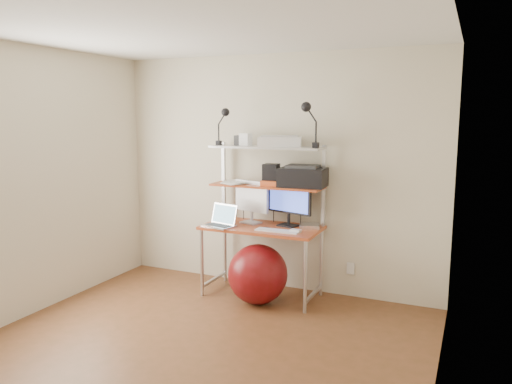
# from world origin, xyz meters

# --- Properties ---
(room) EXTENTS (3.60, 3.60, 3.60)m
(room) POSITION_xyz_m (0.00, 0.00, 1.25)
(room) COLOR brown
(room) RESTS_ON ground
(computer_desk) EXTENTS (1.20, 0.60, 1.57)m
(computer_desk) POSITION_xyz_m (0.00, 1.50, 0.96)
(computer_desk) COLOR #AD4721
(computer_desk) RESTS_ON ground
(desktop) EXTENTS (1.20, 0.60, 0.00)m
(desktop) POSITION_xyz_m (0.00, 1.44, 0.74)
(desktop) COLOR #AD4721
(desktop) RESTS_ON computer_desk
(mid_shelf) EXTENTS (1.18, 0.34, 0.00)m
(mid_shelf) POSITION_xyz_m (0.00, 1.57, 1.15)
(mid_shelf) COLOR #AD4721
(mid_shelf) RESTS_ON computer_desk
(top_shelf) EXTENTS (1.18, 0.34, 0.00)m
(top_shelf) POSITION_xyz_m (0.00, 1.57, 1.55)
(top_shelf) COLOR #BBBCC0
(top_shelf) RESTS_ON computer_desk
(floor) EXTENTS (3.60, 3.60, 0.00)m
(floor) POSITION_xyz_m (0.00, 0.00, 0.00)
(floor) COLOR brown
(floor) RESTS_ON ground
(wall_outlet) EXTENTS (0.08, 0.01, 0.12)m
(wall_outlet) POSITION_xyz_m (0.85, 1.79, 0.30)
(wall_outlet) COLOR silver
(wall_outlet) RESTS_ON room
(monitor_silver) EXTENTS (0.42, 0.20, 0.48)m
(monitor_silver) POSITION_xyz_m (-0.16, 1.54, 1.00)
(monitor_silver) COLOR #BBBBC0
(monitor_silver) RESTS_ON desktop
(monitor_black) EXTENTS (0.52, 0.21, 0.53)m
(monitor_black) POSITION_xyz_m (0.24, 1.57, 1.01)
(monitor_black) COLOR black
(monitor_black) RESTS_ON desktop
(laptop) EXTENTS (0.37, 0.32, 0.28)m
(laptop) POSITION_xyz_m (-0.38, 1.29, 0.79)
(laptop) COLOR silver
(laptop) RESTS_ON desktop
(keyboard) EXTENTS (0.44, 0.13, 0.01)m
(keyboard) POSITION_xyz_m (0.23, 1.29, 0.75)
(keyboard) COLOR silver
(keyboard) RESTS_ON desktop
(mouse) EXTENTS (0.11, 0.08, 0.03)m
(mouse) POSITION_xyz_m (0.41, 1.33, 0.75)
(mouse) COLOR silver
(mouse) RESTS_ON desktop
(mac_mini) EXTENTS (0.25, 0.25, 0.04)m
(mac_mini) POSITION_xyz_m (0.47, 1.58, 0.76)
(mac_mini) COLOR silver
(mac_mini) RESTS_ON desktop
(phone) EXTENTS (0.08, 0.12, 0.01)m
(phone) POSITION_xyz_m (0.07, 1.33, 0.74)
(phone) COLOR black
(phone) RESTS_ON desktop
(printer) EXTENTS (0.48, 0.34, 0.22)m
(printer) POSITION_xyz_m (0.38, 1.59, 1.25)
(printer) COLOR black
(printer) RESTS_ON mid_shelf
(nas_cube) EXTENTS (0.16, 0.16, 0.22)m
(nas_cube) POSITION_xyz_m (0.05, 1.57, 1.26)
(nas_cube) COLOR black
(nas_cube) RESTS_ON mid_shelf
(red_box) EXTENTS (0.19, 0.13, 0.05)m
(red_box) POSITION_xyz_m (0.07, 1.52, 1.18)
(red_box) COLOR #C84E20
(red_box) RESTS_ON mid_shelf
(scanner) EXTENTS (0.49, 0.39, 0.11)m
(scanner) POSITION_xyz_m (0.14, 1.57, 1.60)
(scanner) COLOR silver
(scanner) RESTS_ON top_shelf
(box_white) EXTENTS (0.12, 0.11, 0.13)m
(box_white) POSITION_xyz_m (-0.24, 1.58, 1.61)
(box_white) COLOR silver
(box_white) RESTS_ON top_shelf
(box_grey) EXTENTS (0.11, 0.11, 0.10)m
(box_grey) POSITION_xyz_m (-0.32, 1.61, 1.60)
(box_grey) COLOR #2F2F32
(box_grey) RESTS_ON top_shelf
(clip_lamp_left) EXTENTS (0.15, 0.09, 0.39)m
(clip_lamp_left) POSITION_xyz_m (-0.46, 1.51, 1.83)
(clip_lamp_left) COLOR black
(clip_lamp_left) RESTS_ON top_shelf
(clip_lamp_right) EXTENTS (0.18, 0.10, 0.44)m
(clip_lamp_right) POSITION_xyz_m (0.46, 1.49, 1.87)
(clip_lamp_right) COLOR black
(clip_lamp_right) RESTS_ON top_shelf
(exercise_ball) EXTENTS (0.60, 0.60, 0.60)m
(exercise_ball) POSITION_xyz_m (0.05, 1.23, 0.30)
(exercise_ball) COLOR maroon
(exercise_ball) RESTS_ON floor
(paper_stack) EXTENTS (0.40, 0.41, 0.02)m
(paper_stack) POSITION_xyz_m (-0.36, 1.56, 1.16)
(paper_stack) COLOR white
(paper_stack) RESTS_ON mid_shelf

